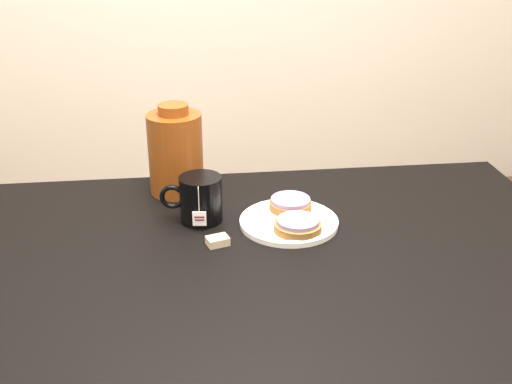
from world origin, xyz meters
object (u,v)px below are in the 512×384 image
mug (200,199)px  bagel_package (176,152)px  table (256,294)px  plate (289,221)px  teabag_pouch (218,241)px  bagel_back (290,204)px  bagel_front (298,225)px

mug → bagel_package: bagel_package is taller
table → plate: 0.19m
plate → table: bearing=-122.4°
teabag_pouch → bagel_package: bearing=105.9°
mug → bagel_package: size_ratio=0.65×
bagel_back → bagel_package: 0.31m
table → bagel_package: size_ratio=6.29×
bagel_back → mug: (-0.21, -0.01, 0.03)m
plate → bagel_back: 0.06m
plate → bagel_package: 0.34m
table → bagel_back: size_ratio=11.46×
table → mug: 0.25m
bagel_back → teabag_pouch: (-0.18, -0.13, -0.02)m
table → bagel_front: 0.17m
bagel_back → mug: mug is taller
table → mug: (-0.11, 0.19, 0.14)m
bagel_back → bagel_front: same height
plate → mug: mug is taller
bagel_package → bagel_front: bearing=-46.2°
table → plate: (0.09, 0.14, 0.09)m
bagel_front → teabag_pouch: (-0.17, -0.02, -0.02)m
bagel_front → mug: size_ratio=0.95×
bagel_back → teabag_pouch: 0.22m
teabag_pouch → plate: bearing=24.2°
table → bagel_back: (0.10, 0.19, 0.11)m
bagel_front → bagel_package: bagel_package is taller
plate → teabag_pouch: size_ratio=4.89×
teabag_pouch → bagel_back: bearing=35.9°
plate → bagel_back: bearing=77.1°
bagel_front → teabag_pouch: bagel_front is taller
bagel_back → mug: 0.21m
table → mug: size_ratio=9.63×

